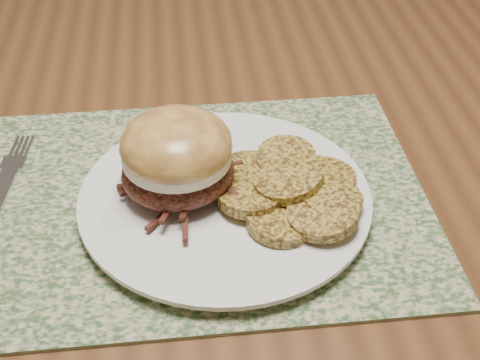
% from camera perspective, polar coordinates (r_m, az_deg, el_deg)
% --- Properties ---
extents(dining_table, '(1.50, 0.90, 0.75)m').
position_cam_1_polar(dining_table, '(0.87, -19.14, 1.12)').
color(dining_table, brown).
rests_on(dining_table, ground).
extents(placemat, '(0.45, 0.33, 0.00)m').
position_cam_1_polar(placemat, '(0.65, -3.91, -1.66)').
color(placemat, '#36552B').
rests_on(placemat, dining_table).
extents(dinner_plate, '(0.26, 0.26, 0.02)m').
position_cam_1_polar(dinner_plate, '(0.63, -1.28, -1.71)').
color(dinner_plate, white).
rests_on(dinner_plate, placemat).
extents(pork_sandwich, '(0.14, 0.13, 0.08)m').
position_cam_1_polar(pork_sandwich, '(0.61, -5.40, 2.01)').
color(pork_sandwich, black).
rests_on(pork_sandwich, dinner_plate).
extents(roasted_potatoes, '(0.16, 0.17, 0.04)m').
position_cam_1_polar(roasted_potatoes, '(0.62, 4.51, -0.80)').
color(roasted_potatoes, '#A98A31').
rests_on(roasted_potatoes, dinner_plate).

